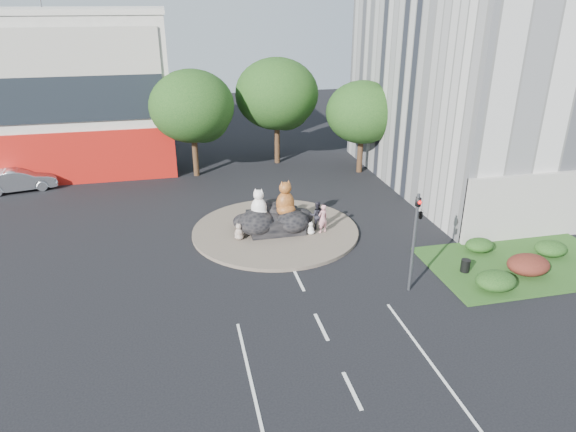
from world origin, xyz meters
name	(u,v)px	position (x,y,z in m)	size (l,w,h in m)	color
ground	(321,327)	(0.00, 0.00, 0.00)	(120.00, 120.00, 0.00)	black
roundabout_island	(275,231)	(0.00, 10.00, 0.10)	(10.00, 10.00, 0.20)	brown
rock_plinth	(275,222)	(0.00, 10.00, 0.65)	(3.20, 2.60, 0.90)	black
shophouse_block	(11,91)	(-18.00, 27.91, 6.18)	(25.20, 12.30, 17.40)	silver
grass_verge	(523,264)	(12.00, 3.00, 0.06)	(10.00, 6.00, 0.12)	#2B501A
tree_left	(193,110)	(-3.93, 22.06, 5.25)	(6.46, 6.46, 8.27)	#382314
tree_mid	(277,97)	(3.07, 24.06, 5.56)	(6.84, 6.84, 8.76)	#382314
tree_right	(363,115)	(9.07, 20.06, 4.63)	(5.70, 5.70, 7.30)	#382314
hedge_near_green	(496,281)	(9.00, 1.00, 0.57)	(2.00, 1.60, 0.90)	#113410
hedge_red	(528,265)	(11.50, 2.00, 0.61)	(2.20, 1.76, 0.99)	#481713
hedge_mid_green	(551,248)	(14.00, 3.50, 0.53)	(1.80, 1.44, 0.81)	#113410
hedge_back_green	(480,245)	(10.50, 4.80, 0.48)	(1.60, 1.28, 0.72)	#113410
traffic_light	(418,222)	(5.10, 2.00, 3.62)	(0.44, 1.24, 5.00)	#595B60
street_lamp	(495,156)	(12.82, 8.00, 4.55)	(2.34, 0.22, 8.06)	#595B60
cat_white	(259,203)	(-0.99, 9.95, 2.00)	(1.08, 0.94, 1.81)	white
cat_tabby	(285,198)	(0.63, 10.04, 2.17)	(1.29, 1.12, 2.15)	#BD7E27
kitten_calico	(239,231)	(-2.33, 9.12, 0.70)	(0.60, 0.52, 1.00)	white
kitten_white	(311,228)	(1.91, 8.86, 0.59)	(0.47, 0.41, 0.79)	white
pedestrian_pink	(323,219)	(2.66, 8.96, 1.08)	(0.64, 0.42, 1.75)	#D4898F
pedestrian_dark	(317,215)	(2.45, 9.57, 1.07)	(0.85, 0.66, 1.74)	black
parked_car	(20,180)	(-16.83, 21.30, 0.83)	(1.76, 5.06, 1.67)	#9D9FA5
litter_bin	(465,266)	(8.50, 2.88, 0.45)	(0.47, 0.47, 0.67)	black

